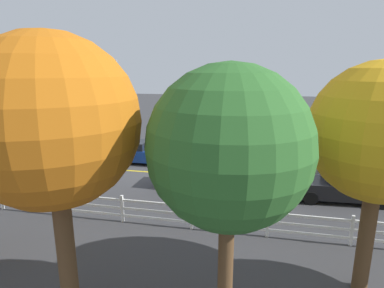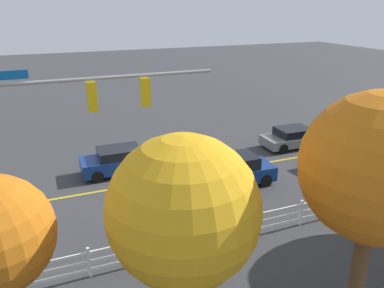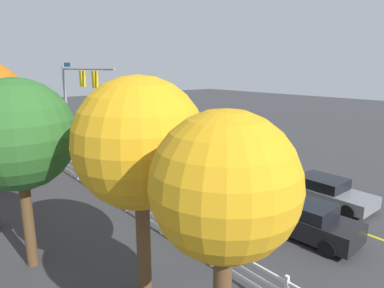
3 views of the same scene
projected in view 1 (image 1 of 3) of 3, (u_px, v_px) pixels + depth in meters
The scene contains 11 objects.
ground_plane at pixel (142, 172), 19.09m from camera, with size 120.00×120.00×0.00m, color #38383A.
lane_center_stripe at pixel (206, 176), 18.29m from camera, with size 28.00×0.16×0.01m, color gold.
signal_assembly at pixel (10, 97), 14.45m from camera, with size 7.74×0.38×6.87m.
car_0 at pixel (134, 152), 20.93m from camera, with size 4.57×1.89×1.45m.
car_1 at pixel (310, 164), 18.54m from camera, with size 4.44×1.98×1.28m.
car_2 at pixel (197, 174), 16.48m from camera, with size 4.08×1.97×1.55m.
car_3 at pixel (343, 186), 14.77m from camera, with size 4.65×1.99×1.43m.
white_rail_fence at pixel (156, 211), 12.37m from camera, with size 26.10×0.10×1.15m.
tree_0 at pixel (381, 134), 7.83m from camera, with size 3.63×3.63×6.37m.
tree_1 at pixel (53, 123), 6.72m from camera, with size 3.85×3.85×6.92m.
tree_3 at pixel (229, 149), 6.50m from camera, with size 3.52×3.52×6.27m.
Camera 1 is at (-6.75, 17.15, 6.09)m, focal length 29.08 mm.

